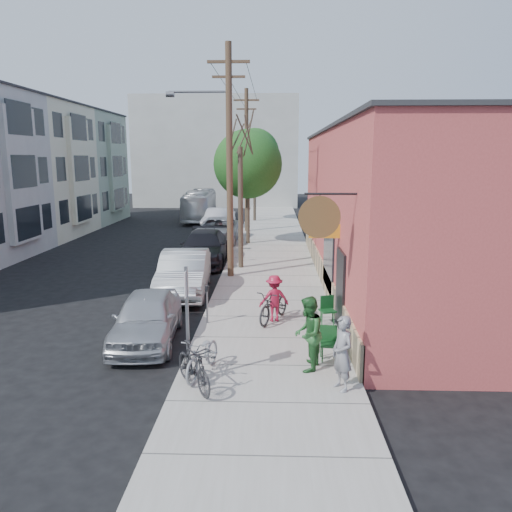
{
  "coord_description": "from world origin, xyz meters",
  "views": [
    {
      "loc": [
        4.34,
        -16.09,
        5.41
      ],
      "look_at": [
        3.68,
        3.69,
        1.5
      ],
      "focal_mm": 35.0,
      "sensor_mm": 36.0,
      "label": 1
    }
  ],
  "objects_px": {
    "utility_pole_near": "(228,158)",
    "car_2": "(204,248)",
    "tree_bare": "(241,208)",
    "tree_leafy_far": "(255,153)",
    "patron_grey": "(342,353)",
    "cyclist": "(274,298)",
    "patio_chair_a": "(327,310)",
    "tree_leafy_mid": "(248,164)",
    "car_4": "(219,219)",
    "parked_bike_b": "(203,355)",
    "parking_meter_far": "(231,246)",
    "sign_post": "(187,313)",
    "patio_chair_b": "(329,344)",
    "parked_bike_a": "(194,367)",
    "patron_green": "(308,334)",
    "parking_meter_near": "(207,298)",
    "car_0": "(147,318)",
    "car_3": "(217,231)",
    "car_1": "(184,273)",
    "bus": "(200,205)"
  },
  "relations": [
    {
      "from": "parking_meter_near",
      "to": "car_3",
      "type": "height_order",
      "value": "car_3"
    },
    {
      "from": "tree_leafy_far",
      "to": "parking_meter_far",
      "type": "bearing_deg",
      "value": -91.81
    },
    {
      "from": "parking_meter_near",
      "to": "bus",
      "type": "xyz_separation_m",
      "value": [
        -4.33,
        28.24,
        0.32
      ]
    },
    {
      "from": "sign_post",
      "to": "utility_pole_near",
      "type": "height_order",
      "value": "utility_pole_near"
    },
    {
      "from": "patio_chair_b",
      "to": "parked_bike_a",
      "type": "height_order",
      "value": "parked_bike_a"
    },
    {
      "from": "tree_leafy_mid",
      "to": "bus",
      "type": "height_order",
      "value": "tree_leafy_mid"
    },
    {
      "from": "car_1",
      "to": "bus",
      "type": "bearing_deg",
      "value": 93.14
    },
    {
      "from": "patio_chair_a",
      "to": "patron_green",
      "type": "height_order",
      "value": "patron_green"
    },
    {
      "from": "tree_bare",
      "to": "car_3",
      "type": "distance_m",
      "value": 8.37
    },
    {
      "from": "sign_post",
      "to": "patron_grey",
      "type": "bearing_deg",
      "value": -5.8
    },
    {
      "from": "tree_bare",
      "to": "car_2",
      "type": "xyz_separation_m",
      "value": [
        -2.0,
        1.55,
        -2.2
      ]
    },
    {
      "from": "parking_meter_near",
      "to": "tree_bare",
      "type": "bearing_deg",
      "value": 86.25
    },
    {
      "from": "car_0",
      "to": "car_2",
      "type": "relative_size",
      "value": 0.77
    },
    {
      "from": "cyclist",
      "to": "car_2",
      "type": "bearing_deg",
      "value": -85.42
    },
    {
      "from": "patron_grey",
      "to": "car_4",
      "type": "relative_size",
      "value": 0.35
    },
    {
      "from": "parking_meter_near",
      "to": "bus",
      "type": "distance_m",
      "value": 28.57
    },
    {
      "from": "patio_chair_a",
      "to": "car_4",
      "type": "xyz_separation_m",
      "value": [
        -5.89,
        22.04,
        0.23
      ]
    },
    {
      "from": "tree_bare",
      "to": "cyclist",
      "type": "relative_size",
      "value": 3.76
    },
    {
      "from": "parking_meter_far",
      "to": "tree_leafy_far",
      "type": "xyz_separation_m",
      "value": [
        0.55,
        17.39,
        4.79
      ]
    },
    {
      "from": "patio_chair_a",
      "to": "tree_leafy_mid",
      "type": "bearing_deg",
      "value": 84.9
    },
    {
      "from": "utility_pole_near",
      "to": "patron_green",
      "type": "distance_m",
      "value": 11.35
    },
    {
      "from": "parked_bike_b",
      "to": "car_0",
      "type": "relative_size",
      "value": 0.43
    },
    {
      "from": "parked_bike_a",
      "to": "car_3",
      "type": "distance_m",
      "value": 20.95
    },
    {
      "from": "patio_chair_a",
      "to": "parked_bike_a",
      "type": "relative_size",
      "value": 0.49
    },
    {
      "from": "tree_bare",
      "to": "parked_bike_a",
      "type": "relative_size",
      "value": 3.22
    },
    {
      "from": "sign_post",
      "to": "car_2",
      "type": "height_order",
      "value": "sign_post"
    },
    {
      "from": "cyclist",
      "to": "patio_chair_a",
      "type": "bearing_deg",
      "value": 156.33
    },
    {
      "from": "sign_post",
      "to": "tree_leafy_far",
      "type": "xyz_separation_m",
      "value": [
        0.45,
        31.16,
        3.95
      ]
    },
    {
      "from": "parking_meter_far",
      "to": "car_4",
      "type": "height_order",
      "value": "car_4"
    },
    {
      "from": "patron_grey",
      "to": "cyclist",
      "type": "xyz_separation_m",
      "value": [
        -1.54,
        4.89,
        -0.11
      ]
    },
    {
      "from": "tree_leafy_mid",
      "to": "car_3",
      "type": "height_order",
      "value": "tree_leafy_mid"
    },
    {
      "from": "sign_post",
      "to": "patron_green",
      "type": "xyz_separation_m",
      "value": [
        2.89,
        0.72,
        -0.74
      ]
    },
    {
      "from": "parking_meter_near",
      "to": "car_2",
      "type": "relative_size",
      "value": 0.22
    },
    {
      "from": "tree_bare",
      "to": "parked_bike_b",
      "type": "bearing_deg",
      "value": -90.71
    },
    {
      "from": "patio_chair_b",
      "to": "car_0",
      "type": "xyz_separation_m",
      "value": [
        -5.23,
        1.54,
        0.16
      ]
    },
    {
      "from": "parking_meter_far",
      "to": "patron_green",
      "type": "height_order",
      "value": "patron_green"
    },
    {
      "from": "tree_leafy_mid",
      "to": "tree_leafy_far",
      "type": "xyz_separation_m",
      "value": [
        0.0,
        11.55,
        0.77
      ]
    },
    {
      "from": "parking_meter_far",
      "to": "bus",
      "type": "distance_m",
      "value": 19.2
    },
    {
      "from": "parking_meter_near",
      "to": "car_2",
      "type": "height_order",
      "value": "car_2"
    },
    {
      "from": "tree_leafy_mid",
      "to": "car_2",
      "type": "distance_m",
      "value": 7.13
    },
    {
      "from": "car_1",
      "to": "car_0",
      "type": "bearing_deg",
      "value": -95.51
    },
    {
      "from": "utility_pole_near",
      "to": "patio_chair_a",
      "type": "distance_m",
      "value": 8.93
    },
    {
      "from": "utility_pole_near",
      "to": "bus",
      "type": "relative_size",
      "value": 1.07
    },
    {
      "from": "parking_meter_far",
      "to": "tree_bare",
      "type": "relative_size",
      "value": 0.22
    },
    {
      "from": "cyclist",
      "to": "car_1",
      "type": "height_order",
      "value": "car_1"
    },
    {
      "from": "tree_leafy_mid",
      "to": "cyclist",
      "type": "bearing_deg",
      "value": -83.92
    },
    {
      "from": "tree_bare",
      "to": "tree_leafy_far",
      "type": "xyz_separation_m",
      "value": [
        0.0,
        18.53,
        2.75
      ]
    },
    {
      "from": "car_1",
      "to": "patron_grey",
      "type": "bearing_deg",
      "value": -62.67
    },
    {
      "from": "patron_grey",
      "to": "parked_bike_b",
      "type": "distance_m",
      "value": 3.4
    },
    {
      "from": "utility_pole_near",
      "to": "car_2",
      "type": "distance_m",
      "value": 5.9
    }
  ]
}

